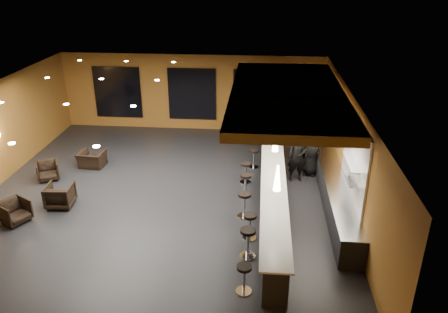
# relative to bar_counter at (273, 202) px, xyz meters

# --- Properties ---
(floor) EXTENTS (12.00, 13.00, 0.10)m
(floor) POSITION_rel_bar_counter_xyz_m (-3.65, 1.00, -0.55)
(floor) COLOR black
(floor) RESTS_ON ground
(ceiling) EXTENTS (12.00, 13.00, 0.10)m
(ceiling) POSITION_rel_bar_counter_xyz_m (-3.65, 1.00, 3.05)
(ceiling) COLOR black
(wall_back) EXTENTS (12.00, 0.10, 3.50)m
(wall_back) POSITION_rel_bar_counter_xyz_m (-3.65, 7.55, 1.25)
(wall_back) COLOR #8F5A20
(wall_back) RESTS_ON floor
(wall_front) EXTENTS (12.00, 0.10, 3.50)m
(wall_front) POSITION_rel_bar_counter_xyz_m (-3.65, -5.55, 1.25)
(wall_front) COLOR #8F5A20
(wall_front) RESTS_ON floor
(wall_right) EXTENTS (0.10, 13.00, 3.50)m
(wall_right) POSITION_rel_bar_counter_xyz_m (2.40, 1.00, 1.25)
(wall_right) COLOR #8F5A20
(wall_right) RESTS_ON floor
(wood_soffit) EXTENTS (3.60, 8.00, 0.28)m
(wood_soffit) POSITION_rel_bar_counter_xyz_m (0.35, 2.00, 2.86)
(wood_soffit) COLOR olive
(wood_soffit) RESTS_ON ceiling
(window_left) EXTENTS (2.20, 0.06, 2.40)m
(window_left) POSITION_rel_bar_counter_xyz_m (-7.15, 7.44, 1.20)
(window_left) COLOR black
(window_left) RESTS_ON wall_back
(window_center) EXTENTS (2.20, 0.06, 2.40)m
(window_center) POSITION_rel_bar_counter_xyz_m (-3.65, 7.44, 1.20)
(window_center) COLOR black
(window_center) RESTS_ON wall_back
(window_right) EXTENTS (2.20, 0.06, 2.40)m
(window_right) POSITION_rel_bar_counter_xyz_m (-0.65, 7.44, 1.20)
(window_right) COLOR black
(window_right) RESTS_ON wall_back
(tile_backsplash) EXTENTS (0.06, 3.20, 2.40)m
(tile_backsplash) POSITION_rel_bar_counter_xyz_m (2.31, 0.00, 1.50)
(tile_backsplash) COLOR white
(tile_backsplash) RESTS_ON wall_right
(bar_counter) EXTENTS (0.60, 8.00, 1.00)m
(bar_counter) POSITION_rel_bar_counter_xyz_m (0.00, 0.00, 0.00)
(bar_counter) COLOR black
(bar_counter) RESTS_ON floor
(bar_top) EXTENTS (0.78, 8.10, 0.05)m
(bar_top) POSITION_rel_bar_counter_xyz_m (0.00, 0.00, 0.52)
(bar_top) COLOR silver
(bar_top) RESTS_ON bar_counter
(prep_counter) EXTENTS (0.70, 6.00, 0.86)m
(prep_counter) POSITION_rel_bar_counter_xyz_m (2.00, 0.50, -0.07)
(prep_counter) COLOR black
(prep_counter) RESTS_ON floor
(prep_top) EXTENTS (0.72, 6.00, 0.03)m
(prep_top) POSITION_rel_bar_counter_xyz_m (2.00, 0.50, 0.39)
(prep_top) COLOR silver
(prep_top) RESTS_ON prep_counter
(wall_shelf_lower) EXTENTS (0.30, 1.50, 0.03)m
(wall_shelf_lower) POSITION_rel_bar_counter_xyz_m (2.17, -0.20, 1.10)
(wall_shelf_lower) COLOR silver
(wall_shelf_lower) RESTS_ON wall_right
(wall_shelf_upper) EXTENTS (0.30, 1.50, 0.03)m
(wall_shelf_upper) POSITION_rel_bar_counter_xyz_m (2.17, -0.20, 1.55)
(wall_shelf_upper) COLOR silver
(wall_shelf_upper) RESTS_ON wall_right
(column) EXTENTS (0.60, 0.60, 3.50)m
(column) POSITION_rel_bar_counter_xyz_m (0.00, 4.60, 1.25)
(column) COLOR olive
(column) RESTS_ON floor
(pendant_0) EXTENTS (0.20, 0.20, 0.70)m
(pendant_0) POSITION_rel_bar_counter_xyz_m (0.00, -2.00, 1.85)
(pendant_0) COLOR white
(pendant_0) RESTS_ON wood_soffit
(pendant_1) EXTENTS (0.20, 0.20, 0.70)m
(pendant_1) POSITION_rel_bar_counter_xyz_m (0.00, 0.50, 1.85)
(pendant_1) COLOR white
(pendant_1) RESTS_ON wood_soffit
(pendant_2) EXTENTS (0.20, 0.20, 0.70)m
(pendant_2) POSITION_rel_bar_counter_xyz_m (0.00, 3.00, 1.85)
(pendant_2) COLOR white
(pendant_2) RESTS_ON wood_soffit
(staff_a) EXTENTS (0.76, 0.57, 1.88)m
(staff_a) POSITION_rel_bar_counter_xyz_m (0.88, 2.55, 0.44)
(staff_a) COLOR black
(staff_a) RESTS_ON floor
(staff_b) EXTENTS (0.87, 0.70, 1.72)m
(staff_b) POSITION_rel_bar_counter_xyz_m (1.14, 3.69, 0.36)
(staff_b) COLOR black
(staff_b) RESTS_ON floor
(staff_c) EXTENTS (0.97, 0.81, 1.71)m
(staff_c) POSITION_rel_bar_counter_xyz_m (1.44, 3.07, 0.35)
(staff_c) COLOR black
(staff_c) RESTS_ON floor
(armchair_a) EXTENTS (1.05, 1.04, 0.71)m
(armchair_a) POSITION_rel_bar_counter_xyz_m (-7.81, -1.02, -0.15)
(armchair_a) COLOR black
(armchair_a) RESTS_ON floor
(armchair_b) EXTENTS (0.87, 0.89, 0.76)m
(armchair_b) POSITION_rel_bar_counter_xyz_m (-6.84, 0.02, -0.12)
(armchair_b) COLOR black
(armchair_b) RESTS_ON floor
(armchair_c) EXTENTS (1.00, 1.01, 0.69)m
(armchair_c) POSITION_rel_bar_counter_xyz_m (-8.11, 1.81, -0.16)
(armchair_c) COLOR black
(armchair_c) RESTS_ON floor
(armchair_d) EXTENTS (1.02, 0.91, 0.62)m
(armchair_d) POSITION_rel_bar_counter_xyz_m (-6.91, 3.00, -0.19)
(armchair_d) COLOR black
(armchair_d) RESTS_ON floor
(bar_stool_0) EXTENTS (0.39, 0.39, 0.76)m
(bar_stool_0) POSITION_rel_bar_counter_xyz_m (-0.73, -3.51, -0.01)
(bar_stool_0) COLOR silver
(bar_stool_0) RESTS_ON floor
(bar_stool_1) EXTENTS (0.44, 0.44, 0.86)m
(bar_stool_1) POSITION_rel_bar_counter_xyz_m (-0.70, -2.13, 0.05)
(bar_stool_1) COLOR silver
(bar_stool_1) RESTS_ON floor
(bar_stool_2) EXTENTS (0.40, 0.40, 0.79)m
(bar_stool_2) POSITION_rel_bar_counter_xyz_m (-0.67, -1.28, 0.01)
(bar_stool_2) COLOR silver
(bar_stool_2) RESTS_ON floor
(bar_stool_3) EXTENTS (0.42, 0.42, 0.82)m
(bar_stool_3) POSITION_rel_bar_counter_xyz_m (-0.88, -0.12, 0.03)
(bar_stool_3) COLOR silver
(bar_stool_3) RESTS_ON floor
(bar_stool_4) EXTENTS (0.40, 0.40, 0.79)m
(bar_stool_4) POSITION_rel_bar_counter_xyz_m (-0.89, 1.23, 0.01)
(bar_stool_4) COLOR silver
(bar_stool_4) RESTS_ON floor
(bar_stool_5) EXTENTS (0.39, 0.39, 0.78)m
(bar_stool_5) POSITION_rel_bar_counter_xyz_m (-0.94, 2.17, -0.00)
(bar_stool_5) COLOR silver
(bar_stool_5) RESTS_ON floor
(bar_stool_6) EXTENTS (0.37, 0.37, 0.74)m
(bar_stool_6) POSITION_rel_bar_counter_xyz_m (-0.68, 3.46, -0.03)
(bar_stool_6) COLOR silver
(bar_stool_6) RESTS_ON floor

